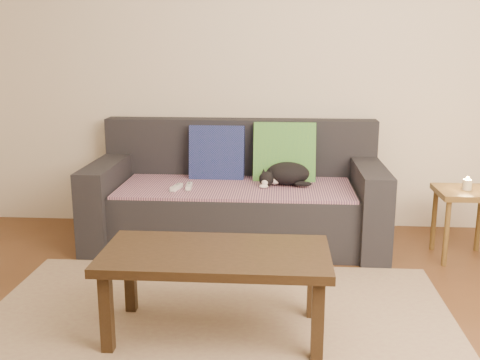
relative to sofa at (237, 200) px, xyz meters
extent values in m
plane|color=brown|center=(0.00, -1.57, -0.31)|extent=(4.50, 4.50, 0.00)
cube|color=beige|center=(0.00, 0.43, 0.99)|extent=(4.50, 0.04, 2.60)
cube|color=#232328|center=(0.00, -0.07, -0.10)|extent=(1.70, 0.78, 0.42)
cube|color=#232328|center=(0.00, 0.33, 0.34)|extent=(2.10, 0.18, 0.45)
cube|color=#232328|center=(-0.95, -0.07, -0.01)|extent=(0.20, 0.90, 0.60)
cube|color=#232328|center=(0.95, -0.07, -0.01)|extent=(0.20, 0.90, 0.60)
cube|color=#422B51|center=(0.00, -0.09, 0.12)|extent=(1.66, 0.74, 0.02)
cube|color=#102447|center=(-0.17, 0.17, 0.32)|extent=(0.41, 0.16, 0.42)
cube|color=#0C4D47|center=(0.35, 0.17, 0.32)|extent=(0.46, 0.23, 0.48)
ellipsoid|color=black|center=(0.37, -0.02, 0.21)|extent=(0.34, 0.28, 0.16)
sphere|color=black|center=(0.22, -0.10, 0.19)|extent=(0.12, 0.12, 0.11)
sphere|color=white|center=(0.21, -0.14, 0.17)|extent=(0.05, 0.05, 0.05)
ellipsoid|color=black|center=(0.48, -0.12, 0.16)|extent=(0.13, 0.06, 0.04)
cube|color=white|center=(-0.41, -0.23, 0.15)|extent=(0.07, 0.15, 0.03)
cube|color=white|center=(-0.32, -0.19, 0.15)|extent=(0.05, 0.15, 0.03)
cube|color=brown|center=(1.56, -0.26, 0.15)|extent=(0.39, 0.39, 0.04)
cylinder|color=brown|center=(1.41, -0.41, -0.09)|extent=(0.03, 0.03, 0.44)
cylinder|color=brown|center=(1.41, -0.10, -0.09)|extent=(0.03, 0.03, 0.44)
cylinder|color=brown|center=(1.72, -0.10, -0.09)|extent=(0.03, 0.03, 0.44)
cylinder|color=beige|center=(1.56, -0.26, 0.21)|extent=(0.06, 0.06, 0.07)
sphere|color=#FFBF59|center=(1.56, -0.26, 0.25)|extent=(0.02, 0.02, 0.02)
cube|color=tan|center=(0.00, -1.42, -0.30)|extent=(2.50, 1.80, 0.01)
cube|color=#322213|center=(0.01, -1.44, 0.11)|extent=(1.11, 0.56, 0.04)
cube|color=#322213|center=(-0.48, -1.65, -0.11)|extent=(0.06, 0.06, 0.40)
cube|color=#322213|center=(0.50, -1.65, -0.11)|extent=(0.06, 0.06, 0.40)
cube|color=#322213|center=(-0.48, -1.22, -0.11)|extent=(0.06, 0.06, 0.40)
cube|color=#322213|center=(0.50, -1.22, -0.11)|extent=(0.06, 0.06, 0.40)
camera|label=1|loc=(0.32, -3.99, 1.10)|focal=42.00mm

